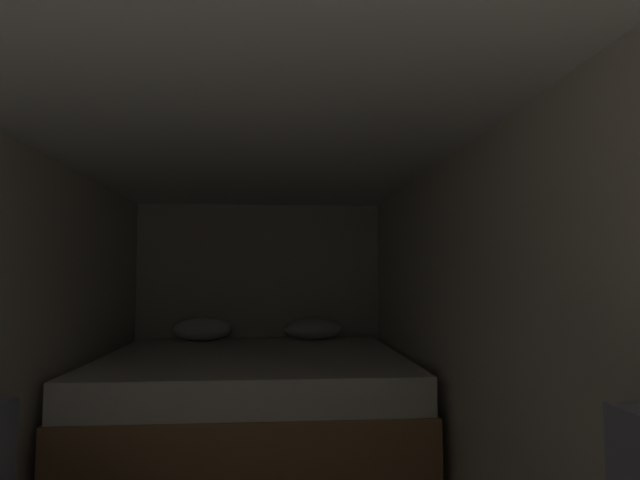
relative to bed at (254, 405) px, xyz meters
The scene contains 4 objects.
wall_back 1.22m from the bed, 90.00° to the left, with size 2.31×0.05×1.95m, color beige.
wall_right 2.03m from the bed, 54.34° to the right, with size 0.05×5.24×1.95m, color beige.
ceiling_slab 2.25m from the bed, 90.00° to the right, with size 2.31×5.24×0.05m, color white.
bed is the anchor object (origin of this frame).
Camera 1 is at (0.16, -0.16, 1.29)m, focal length 29.72 mm.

